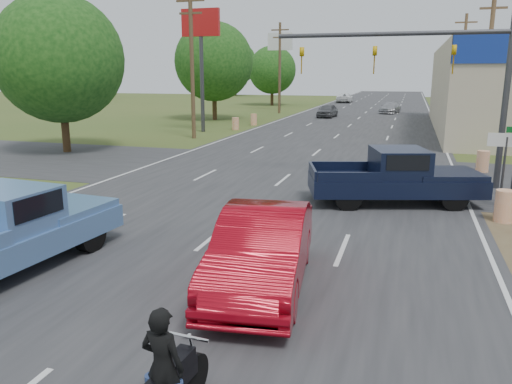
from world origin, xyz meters
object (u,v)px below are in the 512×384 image
(red_convertible, at_px, (262,250))
(distant_car_grey, at_px, (327,111))
(distant_car_silver, at_px, (390,108))
(distant_car_white, at_px, (345,98))
(rider, at_px, (163,374))
(blue_pickup, at_px, (9,228))
(navy_pickup, at_px, (399,176))

(red_convertible, xyz_separation_m, distant_car_grey, (-5.52, 42.85, -0.15))
(distant_car_silver, relative_size, distant_car_white, 0.87)
(red_convertible, xyz_separation_m, distant_car_silver, (0.48, 50.42, -0.19))
(rider, relative_size, distant_car_grey, 0.40)
(blue_pickup, height_order, distant_car_silver, blue_pickup)
(blue_pickup, relative_size, distant_car_white, 1.17)
(red_convertible, distance_m, blue_pickup, 5.96)
(blue_pickup, relative_size, distant_car_silver, 1.35)
(distant_car_grey, distance_m, distant_car_silver, 9.66)
(rider, height_order, distant_car_white, rider)
(navy_pickup, height_order, distant_car_silver, navy_pickup)
(blue_pickup, xyz_separation_m, distant_car_white, (-1.39, 71.49, -0.26))
(navy_pickup, bearing_deg, distant_car_grey, 176.66)
(red_convertible, bearing_deg, rider, -96.38)
(rider, distance_m, distant_car_white, 75.75)
(blue_pickup, bearing_deg, distant_car_grey, 94.36)
(rider, distance_m, distant_car_grey, 47.78)
(distant_car_white, bearing_deg, distant_car_grey, 90.43)
(navy_pickup, bearing_deg, distant_car_silver, 166.34)
(red_convertible, distance_m, distant_car_grey, 43.21)
(red_convertible, distance_m, navy_pickup, 8.61)
(distant_car_grey, bearing_deg, rider, -79.43)
(red_convertible, height_order, navy_pickup, navy_pickup)
(red_convertible, xyz_separation_m, navy_pickup, (2.56, 8.21, 0.14))
(navy_pickup, distance_m, distant_car_silver, 42.26)
(rider, bearing_deg, red_convertible, -84.34)
(blue_pickup, bearing_deg, rider, -28.23)
(rider, height_order, blue_pickup, blue_pickup)
(navy_pickup, xyz_separation_m, distant_car_silver, (-2.08, 42.21, -0.33))
(red_convertible, bearing_deg, navy_pickup, 65.52)
(red_convertible, height_order, blue_pickup, blue_pickup)
(rider, xyz_separation_m, distant_car_grey, (-5.59, 47.45, -0.12))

